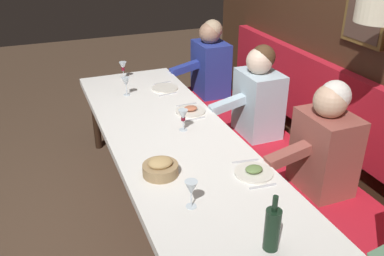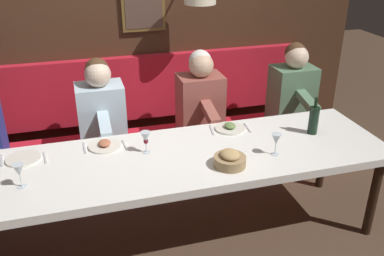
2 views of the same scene
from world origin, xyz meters
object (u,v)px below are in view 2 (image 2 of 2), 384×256
object	(u,v)px
diner_near	(200,96)
wine_glass_3	(19,171)
wine_glass_1	(276,140)
dining_table	(173,163)
wine_glass_2	(146,138)
diner_nearest	(293,86)
wine_bottle	(314,120)
bread_bowl	(230,159)
diner_middle	(101,107)

from	to	relation	value
diner_near	wine_glass_3	bearing A→B (deg)	124.08
wine_glass_1	dining_table	bearing A→B (deg)	76.21
dining_table	wine_glass_2	xyz separation A→B (m)	(0.11, 0.17, 0.17)
diner_nearest	diner_near	size ratio (longest dim) A/B	1.00
wine_glass_3	wine_bottle	xyz separation A→B (m)	(0.18, -2.14, -0.00)
wine_glass_2	wine_glass_3	world-z (taller)	same
diner_near	bread_bowl	world-z (taller)	diner_near
diner_near	diner_nearest	bearing A→B (deg)	-90.00
diner_nearest	wine_glass_3	bearing A→B (deg)	112.50
wine_glass_3	bread_bowl	distance (m)	1.35
wine_bottle	wine_glass_1	bearing A→B (deg)	118.26
diner_middle	wine_glass_2	xyz separation A→B (m)	(-0.77, -0.25, 0.04)
diner_middle	bread_bowl	world-z (taller)	diner_middle
wine_glass_1	wine_glass_3	bearing A→B (deg)	88.08
diner_middle	wine_glass_2	bearing A→B (deg)	-162.06
wine_glass_2	wine_glass_3	distance (m)	0.86
diner_nearest	wine_glass_2	size ratio (longest dim) A/B	4.82
bread_bowl	wine_glass_1	bearing A→B (deg)	-81.09
wine_glass_3	bread_bowl	size ratio (longest dim) A/B	0.75
diner_nearest	wine_glass_2	bearing A→B (deg)	116.04
wine_glass_2	bread_bowl	world-z (taller)	wine_glass_2
bread_bowl	diner_nearest	bearing A→B (deg)	-43.83
wine_glass_2	bread_bowl	bearing A→B (deg)	-123.66
diner_near	wine_glass_2	world-z (taller)	diner_near
dining_table	diner_nearest	size ratio (longest dim) A/B	4.01
wine_glass_1	diner_middle	bearing A→B (deg)	46.92
diner_nearest	diner_middle	bearing A→B (deg)	90.00
wine_glass_1	wine_glass_2	size ratio (longest dim) A/B	1.00
diner_near	wine_glass_1	xyz separation A→B (m)	(-1.06, -0.23, 0.04)
diner_nearest	wine_glass_3	xyz separation A→B (m)	(-1.00, 2.41, 0.04)
diner_nearest	diner_near	bearing A→B (deg)	90.00
dining_table	wine_glass_2	world-z (taller)	wine_glass_2
wine_bottle	bread_bowl	bearing A→B (deg)	109.96
diner_nearest	wine_glass_1	xyz separation A→B (m)	(-1.06, 0.70, 0.04)
dining_table	diner_middle	bearing A→B (deg)	25.54
wine_glass_3	wine_bottle	world-z (taller)	wine_bottle
diner_nearest	wine_glass_3	distance (m)	2.61
diner_near	wine_glass_2	bearing A→B (deg)	140.12
dining_table	wine_glass_3	world-z (taller)	wine_glass_3
diner_middle	wine_bottle	bearing A→B (deg)	-117.73
diner_nearest	wine_glass_3	size ratio (longest dim) A/B	4.82
wine_glass_2	wine_bottle	size ratio (longest dim) A/B	0.55
wine_glass_1	wine_bottle	xyz separation A→B (m)	(0.23, -0.43, -0.00)
dining_table	wine_bottle	size ratio (longest dim) A/B	10.58
dining_table	wine_bottle	distance (m)	1.16
wine_glass_2	diner_middle	bearing A→B (deg)	17.94
diner_middle	wine_glass_1	world-z (taller)	diner_middle
wine_glass_3	bread_bowl	world-z (taller)	wine_glass_3
diner_near	wine_glass_2	distance (m)	1.01
diner_middle	wine_glass_3	distance (m)	1.16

